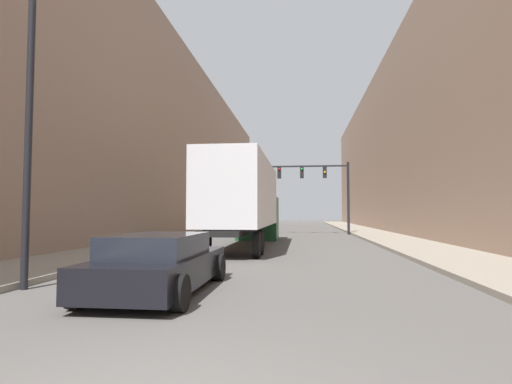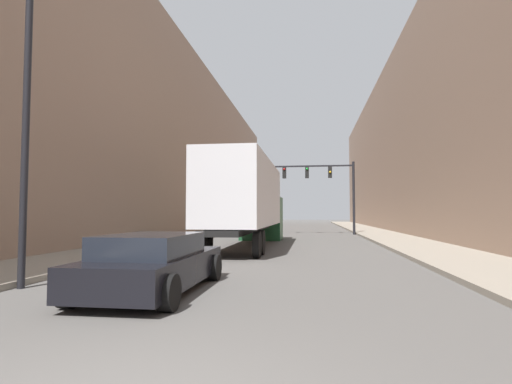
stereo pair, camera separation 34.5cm
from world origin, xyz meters
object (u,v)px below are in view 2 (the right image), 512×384
at_px(semi_truck, 249,200).
at_px(street_lamp, 27,85).
at_px(sedan_car, 154,263).
at_px(traffic_signal_gantry, 326,182).

relative_size(semi_truck, street_lamp, 1.76).
bearing_deg(street_lamp, sedan_car, 0.92).
bearing_deg(traffic_signal_gantry, semi_truck, -109.51).
bearing_deg(street_lamp, traffic_signal_gantry, 72.27).
bearing_deg(sedan_car, traffic_signal_gantry, 79.19).
xyz_separation_m(semi_truck, traffic_signal_gantry, (4.33, 12.22, 1.85)).
relative_size(sedan_car, street_lamp, 0.62).
distance_m(semi_truck, street_lamp, 12.30).
xyz_separation_m(semi_truck, sedan_car, (-0.22, -11.57, -1.71)).
xyz_separation_m(sedan_car, street_lamp, (-3.08, -0.05, 4.00)).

